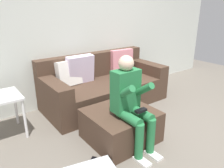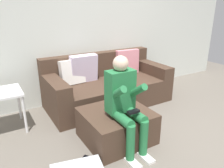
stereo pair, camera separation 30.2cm
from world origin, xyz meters
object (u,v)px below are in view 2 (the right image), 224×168
ottoman (116,125)px  remote_by_storage_bin (84,160)px  couch_sectional (106,85)px  side_table (1,98)px  person_seated (125,100)px

ottoman → remote_by_storage_bin: bearing=-161.5°
ottoman → remote_by_storage_bin: (-0.55, -0.18, -0.19)m
couch_sectional → remote_by_storage_bin: (-1.01, -1.26, -0.31)m
remote_by_storage_bin → ottoman: bearing=-19.1°
couch_sectional → side_table: size_ratio=3.73×
couch_sectional → side_table: 1.68m
side_table → remote_by_storage_bin: (0.66, -1.17, -0.47)m
person_seated → side_table: (-1.20, 1.18, -0.14)m
couch_sectional → remote_by_storage_bin: size_ratio=13.50×
side_table → person_seated: bearing=-44.5°
side_table → couch_sectional: bearing=3.0°
side_table → remote_by_storage_bin: 1.43m
person_seated → couch_sectional: bearing=69.6°
ottoman → side_table: bearing=140.8°
remote_by_storage_bin → side_table: bearing=81.8°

